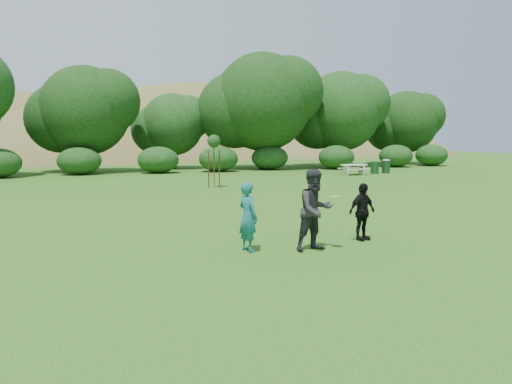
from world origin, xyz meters
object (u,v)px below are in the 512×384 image
player_teal (248,217)px  trash_can_near (375,168)px  trash_can_lidded (386,166)px  picnic_table (354,168)px  player_black (362,212)px  player_grey (315,210)px  sapling (214,143)px

player_teal → trash_can_near: size_ratio=1.88×
trash_can_lidded → picnic_table: bearing=-169.3°
player_teal → picnic_table: bearing=-54.4°
player_black → trash_can_lidded: player_black is taller
player_teal → trash_can_near: player_teal is taller
picnic_table → trash_can_lidded: trash_can_lidded is taller
trash_can_near → player_black: bearing=-124.7°
trash_can_near → picnic_table: 2.01m
player_grey → trash_can_near: 25.55m
player_teal → player_black: bearing=-104.5°
trash_can_lidded → player_black: bearing=-126.6°
player_teal → trash_can_near: bearing=-57.3°
picnic_table → trash_can_lidded: 3.17m
sapling → trash_can_lidded: 15.98m
trash_can_near → picnic_table: trash_can_near is taller
picnic_table → player_grey: bearing=-123.9°
player_teal → trash_can_near: 26.15m
player_teal → player_black: 3.31m
trash_can_near → trash_can_lidded: bearing=11.2°
sapling → picnic_table: (11.74, 4.98, -1.90)m
trash_can_lidded → player_teal: bearing=-132.0°
picnic_table → player_black: bearing=-121.1°
trash_can_near → trash_can_lidded: (1.14, 0.23, 0.09)m
player_grey → picnic_table: 24.10m
player_teal → sapling: 14.98m
player_grey → picnic_table: (13.44, 20.00, -0.48)m
player_black → trash_can_lidded: (14.82, 19.97, -0.23)m
player_grey → trash_can_near: size_ratio=2.23×
player_black → picnic_table: (11.71, 19.38, -0.26)m
player_teal → player_black: player_teal is taller
player_black → trash_can_near: player_black is taller
player_grey → player_black: size_ratio=1.30×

